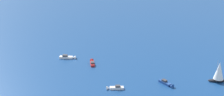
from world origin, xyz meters
TOP-DOWN VIEW (x-y plane):
  - motorboat_far_port at (-1.81, -32.24)m, footprint 7.92×3.34m
  - motorboat_trailing at (38.26, -25.23)m, footprint 7.12×6.26m
  - motorboat_outer_ring_b at (52.60, -21.47)m, footprint 8.02×7.08m
  - sailboat_outer_ring_c at (-16.31, -50.36)m, footprint 7.47×6.95m
  - motorboat_outer_ring_d at (11.70, -13.43)m, footprint 6.44×6.62m

SIDE VIEW (x-z plane):
  - motorboat_outer_ring_d at x=11.70m, z-range -0.49..1.64m
  - motorboat_trailing at x=38.26m, z-range -0.51..1.69m
  - motorboat_far_port at x=-1.81m, z-range -0.51..1.72m
  - motorboat_outer_ring_b at x=52.60m, z-range -0.57..1.91m
  - sailboat_outer_ring_c at x=-16.31m, z-range -0.45..9.85m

